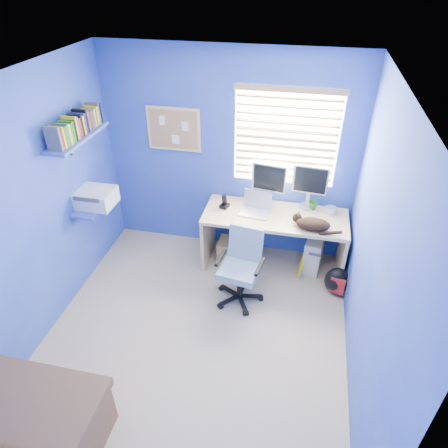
% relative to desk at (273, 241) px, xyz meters
% --- Properties ---
extents(floor, '(3.00, 3.20, 0.00)m').
position_rel_desk_xyz_m(floor, '(-0.63, -1.26, -0.37)').
color(floor, '#ADA089').
rests_on(floor, ground).
extents(ceiling, '(3.00, 3.20, 0.00)m').
position_rel_desk_xyz_m(ceiling, '(-0.63, -1.26, 2.13)').
color(ceiling, white).
rests_on(ceiling, wall_back).
extents(wall_back, '(3.00, 0.01, 2.50)m').
position_rel_desk_xyz_m(wall_back, '(-0.63, 0.34, 0.88)').
color(wall_back, '#3F60C1').
rests_on(wall_back, ground).
extents(wall_front, '(3.00, 0.01, 2.50)m').
position_rel_desk_xyz_m(wall_front, '(-0.63, -2.86, 0.88)').
color(wall_front, '#3F60C1').
rests_on(wall_front, ground).
extents(wall_left, '(0.01, 3.20, 2.50)m').
position_rel_desk_xyz_m(wall_left, '(-2.13, -1.26, 0.88)').
color(wall_left, '#3F60C1').
rests_on(wall_left, ground).
extents(wall_right, '(0.01, 3.20, 2.50)m').
position_rel_desk_xyz_m(wall_right, '(0.87, -1.26, 0.88)').
color(wall_right, '#3F60C1').
rests_on(wall_right, ground).
extents(desk, '(1.66, 0.65, 0.74)m').
position_rel_desk_xyz_m(desk, '(0.00, 0.00, 0.00)').
color(desk, '#E4BF83').
rests_on(desk, floor).
extents(laptop, '(0.36, 0.30, 0.22)m').
position_rel_desk_xyz_m(laptop, '(-0.24, -0.01, 0.48)').
color(laptop, silver).
rests_on(laptop, desk).
extents(monitor_left, '(0.41, 0.18, 0.54)m').
position_rel_desk_xyz_m(monitor_left, '(-0.12, 0.21, 0.64)').
color(monitor_left, silver).
rests_on(monitor_left, desk).
extents(monitor_right, '(0.41, 0.15, 0.54)m').
position_rel_desk_xyz_m(monitor_right, '(0.34, 0.26, 0.64)').
color(monitor_right, silver).
rests_on(monitor_right, desk).
extents(phone, '(0.12, 0.13, 0.17)m').
position_rel_desk_xyz_m(phone, '(-0.61, 0.04, 0.45)').
color(phone, black).
rests_on(phone, desk).
extents(mug, '(0.10, 0.09, 0.10)m').
position_rel_desk_xyz_m(mug, '(0.41, 0.23, 0.42)').
color(mug, '#1D731B').
rests_on(mug, desk).
extents(cd_spindle, '(0.13, 0.13, 0.07)m').
position_rel_desk_xyz_m(cd_spindle, '(0.62, 0.19, 0.41)').
color(cd_spindle, silver).
rests_on(cd_spindle, desk).
extents(cat, '(0.42, 0.32, 0.13)m').
position_rel_desk_xyz_m(cat, '(0.43, -0.20, 0.44)').
color(cat, black).
rests_on(cat, desk).
extents(tower_pc, '(0.25, 0.46, 0.45)m').
position_rel_desk_xyz_m(tower_pc, '(0.50, 0.08, -0.14)').
color(tower_pc, beige).
rests_on(tower_pc, floor).
extents(drawer_boxes, '(0.35, 0.28, 0.27)m').
position_rel_desk_xyz_m(drawer_boxes, '(-0.51, 0.03, -0.23)').
color(drawer_boxes, tan).
rests_on(drawer_boxes, floor).
extents(yellow_book, '(0.03, 0.17, 0.24)m').
position_rel_desk_xyz_m(yellow_book, '(0.36, -0.12, -0.25)').
color(yellow_book, yellow).
rests_on(yellow_book, floor).
extents(backpack, '(0.35, 0.31, 0.34)m').
position_rel_desk_xyz_m(backpack, '(0.78, -0.33, -0.20)').
color(backpack, black).
rests_on(backpack, floor).
extents(bed_corner, '(1.07, 0.76, 0.51)m').
position_rel_desk_xyz_m(bed_corner, '(-1.57, -2.64, -0.11)').
color(bed_corner, brown).
rests_on(bed_corner, floor).
extents(office_chair, '(0.57, 0.57, 0.86)m').
position_rel_desk_xyz_m(office_chair, '(-0.28, -0.64, -0.05)').
color(office_chair, black).
rests_on(office_chair, floor).
extents(window_blinds, '(1.15, 0.05, 1.10)m').
position_rel_desk_xyz_m(window_blinds, '(0.02, 0.31, 1.18)').
color(window_blinds, white).
rests_on(window_blinds, ground).
extents(corkboard, '(0.64, 0.02, 0.52)m').
position_rel_desk_xyz_m(corkboard, '(-1.28, 0.33, 1.18)').
color(corkboard, '#E4BF83').
rests_on(corkboard, ground).
extents(wall_shelves, '(0.42, 0.90, 1.05)m').
position_rel_desk_xyz_m(wall_shelves, '(-1.98, -0.51, 1.06)').
color(wall_shelves, '#3B50BA').
rests_on(wall_shelves, ground).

